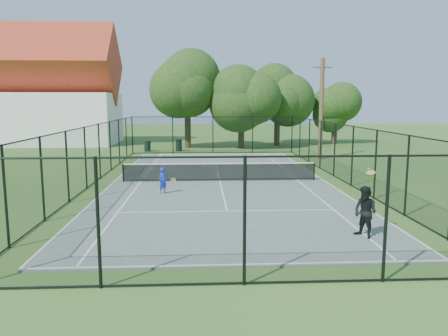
{
  "coord_description": "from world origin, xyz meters",
  "views": [
    {
      "loc": [
        -0.96,
        -22.47,
        4.17
      ],
      "look_at": [
        0.06,
        -3.0,
        1.2
      ],
      "focal_mm": 35.0,
      "sensor_mm": 36.0,
      "label": 1
    }
  ],
  "objects_px": {
    "trash_bin_left": "(147,146)",
    "player_black": "(365,212)",
    "tennis_net": "(220,171)",
    "utility_pole": "(321,108)",
    "trash_bin_right": "(179,145)",
    "player_blue": "(163,181)"
  },
  "relations": [
    {
      "from": "trash_bin_left",
      "to": "trash_bin_right",
      "type": "distance_m",
      "value": 2.65
    },
    {
      "from": "trash_bin_left",
      "to": "player_black",
      "type": "relative_size",
      "value": 0.43
    },
    {
      "from": "trash_bin_right",
      "to": "utility_pole",
      "type": "height_order",
      "value": "utility_pole"
    },
    {
      "from": "player_blue",
      "to": "utility_pole",
      "type": "bearing_deg",
      "value": 49.03
    },
    {
      "from": "utility_pole",
      "to": "trash_bin_right",
      "type": "bearing_deg",
      "value": 152.25
    },
    {
      "from": "utility_pole",
      "to": "player_blue",
      "type": "relative_size",
      "value": 6.14
    },
    {
      "from": "tennis_net",
      "to": "trash_bin_left",
      "type": "xyz_separation_m",
      "value": [
        -5.51,
        14.59,
        -0.13
      ]
    },
    {
      "from": "player_blue",
      "to": "trash_bin_left",
      "type": "bearing_deg",
      "value": 99.12
    },
    {
      "from": "utility_pole",
      "to": "tennis_net",
      "type": "bearing_deg",
      "value": -130.75
    },
    {
      "from": "tennis_net",
      "to": "player_blue",
      "type": "height_order",
      "value": "player_blue"
    },
    {
      "from": "trash_bin_left",
      "to": "utility_pole",
      "type": "distance_m",
      "value": 14.76
    },
    {
      "from": "tennis_net",
      "to": "utility_pole",
      "type": "distance_m",
      "value": 12.28
    },
    {
      "from": "trash_bin_left",
      "to": "player_black",
      "type": "distance_m",
      "value": 26.21
    },
    {
      "from": "tennis_net",
      "to": "player_blue",
      "type": "distance_m",
      "value": 4.04
    },
    {
      "from": "trash_bin_right",
      "to": "utility_pole",
      "type": "distance_m",
      "value": 12.42
    },
    {
      "from": "trash_bin_right",
      "to": "player_black",
      "type": "bearing_deg",
      "value": -74.29
    },
    {
      "from": "trash_bin_left",
      "to": "player_black",
      "type": "xyz_separation_m",
      "value": [
        9.52,
        -24.42,
        0.41
      ]
    },
    {
      "from": "utility_pole",
      "to": "player_blue",
      "type": "distance_m",
      "value": 16.21
    },
    {
      "from": "tennis_net",
      "to": "player_black",
      "type": "distance_m",
      "value": 10.62
    },
    {
      "from": "trash_bin_right",
      "to": "player_blue",
      "type": "bearing_deg",
      "value": -89.41
    },
    {
      "from": "utility_pole",
      "to": "player_blue",
      "type": "height_order",
      "value": "utility_pole"
    },
    {
      "from": "trash_bin_left",
      "to": "player_black",
      "type": "bearing_deg",
      "value": -68.71
    }
  ]
}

